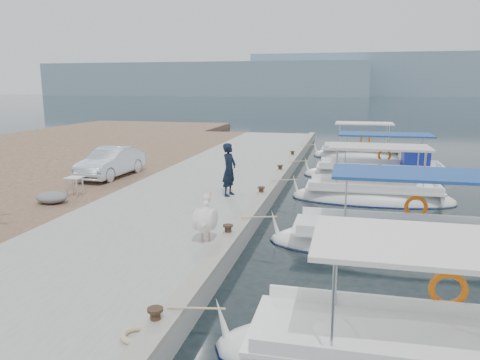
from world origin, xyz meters
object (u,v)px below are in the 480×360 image
fisherman (229,170)px  fishing_caique_e (360,155)px  fishing_caique_b (408,246)px  parked_car (111,162)px  fishing_caique_c (372,198)px  fishing_caique_d (381,174)px  pelican (205,218)px

fisherman → fishing_caique_e: bearing=-7.9°
fishing_caique_b → fishing_caique_e: 17.68m
parked_car → fishing_caique_b: bearing=-21.6°
fishing_caique_c → parked_car: (-11.42, -0.03, 1.04)m
fishing_caique_c → fisherman: bearing=-155.6°
fishing_caique_d → parked_car: size_ratio=1.87×
fishing_caique_c → parked_car: size_ratio=1.60×
pelican → parked_car: parked_car is taller
fishing_caique_d → pelican: size_ratio=4.86×
pelican → fisherman: size_ratio=0.78×
fishing_caique_b → pelican: fishing_caique_b is taller
fishing_caique_b → fisherman: fisherman is taller
fishing_caique_b → fishing_caique_e: same height
fishing_caique_d → parked_car: (-12.07, -5.03, 0.97)m
fishing_caique_b → fishing_caique_d: 10.74m
fishing_caique_b → parked_car: (-12.14, 5.71, 1.04)m
fishing_caique_e → fisherman: bearing=-109.5°
fishing_caique_c → fishing_caique_e: same height
fishing_caique_e → parked_car: fishing_caique_e is taller
fishing_caique_e → fishing_caique_b: bearing=-86.9°
fishing_caique_e → pelican: fishing_caique_e is taller
fishing_caique_e → fisherman: (-5.09, -14.33, 1.36)m
fisherman → fishing_caique_c: bearing=-54.0°
fishing_caique_e → pelican: size_ratio=3.87×
fishing_caique_c → fisherman: (-5.31, -2.41, 1.36)m
pelican → parked_car: bearing=131.8°
fishing_caique_c → fisherman: fisherman is taller
fishing_caique_c → fisherman: size_ratio=3.25×
fishing_caique_c → fishing_caique_d: (0.64, 5.00, 0.06)m
pelican → fishing_caique_b: bearing=19.2°
fishing_caique_e → parked_car: 16.41m
parked_car → fishing_caique_e: bearing=50.4°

